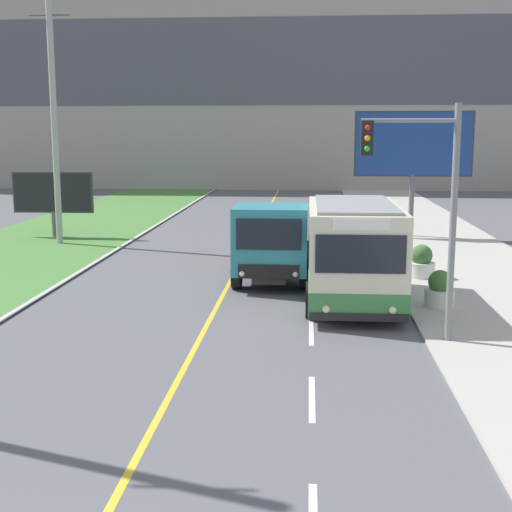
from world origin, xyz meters
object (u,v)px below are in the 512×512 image
Objects in this scene: utility_pole_far at (54,116)px; dump_truck at (272,244)px; billboard_large at (413,147)px; planter_round_near at (440,291)px; traffic_light_mast at (426,193)px; billboard_small at (53,194)px; city_bus at (353,254)px; planter_round_second at (421,263)px.

dump_truck is at bearing -37.74° from utility_pole_far.
billboard_large reaches higher than planter_round_near.
billboard_small is at bearing 132.19° from traffic_light_mast.
utility_pole_far is at bearing 142.26° from dump_truck.
dump_truck is at bearing 146.32° from planter_round_near.
billboard_small reaches higher than city_bus.
utility_pole_far reaches higher than planter_round_near.
city_bus is at bearing -40.35° from utility_pole_far.
planter_round_second is at bearing 10.23° from dump_truck.
utility_pole_far reaches higher than planter_round_second.
traffic_light_mast is 5.33× the size of planter_round_near.
planter_round_near is at bearing -91.74° from planter_round_second.
utility_pole_far is at bearing -64.69° from billboard_small.
city_bus is 1.04× the size of traffic_light_mast.
utility_pole_far is 19.48m from planter_round_near.
city_bus is 14.64m from billboard_large.
billboard_large reaches higher than traffic_light_mast.
utility_pole_far reaches higher than traffic_light_mast.
billboard_large is 17.40m from billboard_small.
city_bus is at bearing -49.02° from dump_truck.
traffic_light_mast is 1.46× the size of billboard_small.
dump_truck is 5.26m from planter_round_second.
planter_round_near is at bearing -36.44° from utility_pole_far.
dump_truck is 5.67× the size of planter_round_second.
utility_pole_far reaches higher than billboard_large.
city_bus is at bearing -124.05° from planter_round_second.
traffic_light_mast is 4.98× the size of planter_round_second.
utility_pole_far is at bearing 143.56° from planter_round_near.
city_bus is 17.11m from utility_pole_far.
utility_pole_far is (-10.10, 7.82, 4.41)m from dump_truck.
city_bus is 1.53× the size of billboard_small.
billboard_small is at bearing -176.28° from billboard_large.
city_bus is 4.73m from planter_round_second.
billboard_large is (6.14, 10.99, 3.01)m from dump_truck.
planter_round_near is at bearing -94.58° from billboard_large.
planter_round_second is (5.12, 0.92, -0.76)m from dump_truck.
traffic_light_mast reaches higher than billboard_small.
dump_truck is at bearing 120.48° from traffic_light_mast.
planter_round_near is (16.07, -13.20, -1.55)m from billboard_small.
city_bus is 5.56× the size of planter_round_near.
utility_pole_far is 4.29m from billboard_small.
city_bus is at bearing 110.45° from traffic_light_mast.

